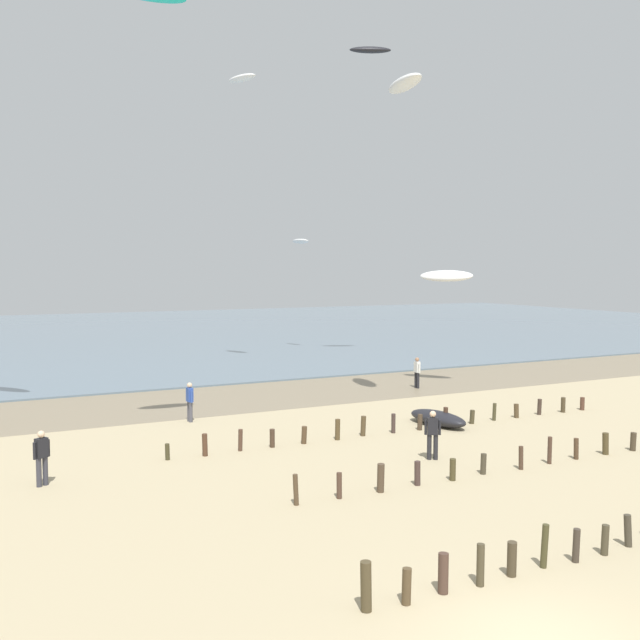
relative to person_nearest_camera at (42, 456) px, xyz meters
name	(u,v)px	position (x,y,z in m)	size (l,w,h in m)	color
wet_sand_strip	(167,404)	(6.88, 11.47, -0.91)	(120.00, 7.91, 0.01)	#84755B
sea	(63,336)	(6.88, 50.42, -0.87)	(160.00, 70.00, 0.10)	slate
groyne_near	(612,534)	(11.38, -11.45, -0.49)	(14.79, 0.34, 1.00)	#473C27
groyne_mid	(593,446)	(17.63, -5.13, -0.52)	(21.75, 0.37, 0.94)	#4C3A28
groyne_far	(412,422)	(14.32, 1.21, -0.56)	(19.87, 0.37, 0.82)	#3E3923
person_nearest_camera	(42,456)	(0.00, 0.00, 0.00)	(0.51, 0.36, 1.71)	#383842
person_mid_beach	(433,433)	(12.42, -2.85, 0.00)	(0.50, 0.37, 1.71)	#232328
person_by_waterline	(417,372)	(20.45, 9.83, 0.00)	(0.24, 0.57, 1.71)	#232328
person_left_flank	(190,401)	(6.69, 6.96, 0.00)	(0.24, 0.57, 1.71)	#4C4C56
grounded_kite	(438,418)	(15.83, 1.53, -0.61)	(3.07, 1.10, 0.61)	black
kite_aloft_0	(242,78)	(14.36, 20.66, 17.69)	(2.44, 0.78, 0.39)	white
kite_aloft_2	(300,241)	(22.25, 28.79, 7.85)	(1.86, 0.60, 0.30)	white
kite_aloft_3	(370,50)	(23.11, 19.58, 20.31)	(2.80, 0.90, 0.45)	black
kite_aloft_4	(446,276)	(22.53, 10.07, 5.28)	(3.09, 0.99, 0.49)	white
kite_aloft_7	(405,84)	(16.46, 5.23, 14.13)	(3.29, 1.05, 0.53)	white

